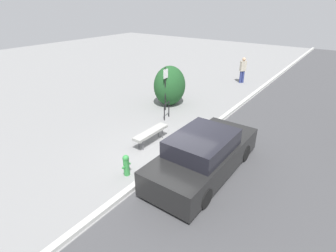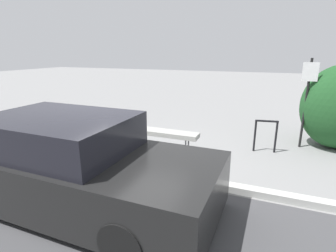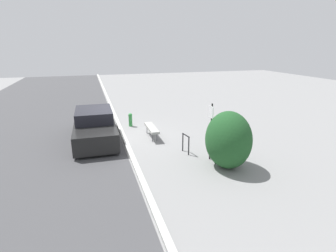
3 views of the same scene
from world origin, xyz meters
name	(u,v)px [view 2 (image 2 of 3)]	position (x,y,z in m)	size (l,w,h in m)	color
ground_plane	(121,170)	(0.00, 0.00, 0.00)	(60.00, 60.00, 0.00)	gray
curb	(121,167)	(0.00, 0.00, 0.07)	(60.00, 0.20, 0.13)	#B7B7B2
bench	(164,133)	(0.41, 1.37, 0.48)	(1.79, 0.41, 0.55)	#515156
bike_rack	(266,133)	(2.79, 2.29, 0.50)	(0.55, 0.14, 0.83)	black
sign_post	(307,95)	(3.66, 3.00, 1.38)	(0.36, 0.08, 2.30)	black
fire_hydrant	(74,134)	(-1.77, 0.65, 0.41)	(0.36, 0.22, 0.77)	#338C3F
parked_car_near	(69,165)	(-0.12, -1.34, 0.67)	(4.82, 1.95, 1.48)	black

